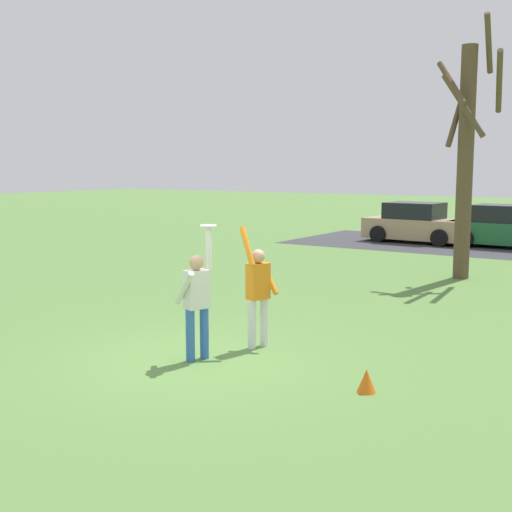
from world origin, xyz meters
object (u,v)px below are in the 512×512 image
object	(u,v)px
person_defender	(258,289)
parked_car_green	(506,228)
person_catcher	(197,298)
frisbee_disc	(208,226)
field_cone_orange	(366,381)
bare_tree_tall	(466,153)
parked_car_tan	(417,224)

from	to	relation	value
person_defender	parked_car_green	world-z (taller)	person_defender
person_catcher	person_defender	bearing A→B (deg)	0.00
frisbee_disc	parked_car_green	xyz separation A→B (m)	(0.45, 17.66, -1.37)
field_cone_orange	person_catcher	bearing A→B (deg)	-178.75
frisbee_disc	parked_car_green	size ratio (longest dim) A/B	0.06
bare_tree_tall	frisbee_disc	bearing A→B (deg)	-96.53
frisbee_disc	field_cone_orange	world-z (taller)	frisbee_disc
person_catcher	parked_car_green	size ratio (longest dim) A/B	0.50
frisbee_disc	bare_tree_tall	xyz separation A→B (m)	(1.11, 9.75, 1.27)
bare_tree_tall	field_cone_orange	bearing A→B (deg)	-80.61
person_catcher	parked_car_tan	bearing A→B (deg)	27.82
person_catcher	person_defender	world-z (taller)	person_catcher
frisbee_disc	parked_car_green	bearing A→B (deg)	88.53
person_catcher	bare_tree_tall	bearing A→B (deg)	11.78
person_defender	field_cone_orange	xyz separation A→B (m)	(2.44, -1.08, -0.82)
parked_car_tan	field_cone_orange	bearing A→B (deg)	-69.08
person_defender	parked_car_tan	size ratio (longest dim) A/B	0.49
person_catcher	field_cone_orange	size ratio (longest dim) A/B	6.50
person_catcher	frisbee_disc	bearing A→B (deg)	0.00
parked_car_tan	bare_tree_tall	xyz separation A→B (m)	(4.07, -7.73, 2.63)
frisbee_disc	field_cone_orange	size ratio (longest dim) A/B	0.79
person_defender	field_cone_orange	size ratio (longest dim) A/B	6.38
frisbee_disc	field_cone_orange	distance (m)	3.37
person_catcher	field_cone_orange	xyz separation A→B (m)	(2.82, 0.06, -0.82)
bare_tree_tall	field_cone_orange	xyz separation A→B (m)	(1.64, -9.90, -3.20)
parked_car_green	parked_car_tan	bearing A→B (deg)	-173.84
person_catcher	frisbee_disc	world-z (taller)	frisbee_disc
person_catcher	parked_car_green	bearing A→B (deg)	16.89
person_catcher	parked_car_green	xyz separation A→B (m)	(0.53, 17.88, -0.25)
parked_car_tan	bare_tree_tall	bearing A→B (deg)	-59.26
frisbee_disc	parked_car_tan	bearing A→B (deg)	99.58
person_defender	parked_car_green	xyz separation A→B (m)	(0.14, 16.74, -0.25)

